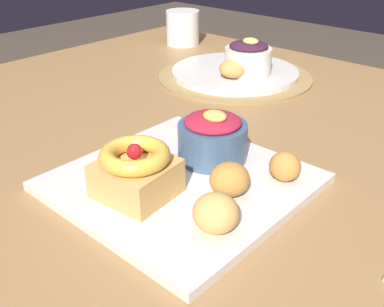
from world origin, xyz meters
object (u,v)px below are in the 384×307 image
object	(u,v)px
back_pastry	(233,69)
coffee_mug	(183,28)
fritter_middle	(229,179)
fritter_back	(216,213)
fritter_front	(285,166)
back_plate	(235,72)
cake_slice	(136,171)
berry_ramekin	(212,137)
back_ramekin	(248,57)
front_plate	(182,182)

from	to	relation	value
back_pastry	coffee_mug	distance (m)	0.35
fritter_middle	fritter_back	bearing A→B (deg)	-63.53
fritter_front	coffee_mug	size ratio (longest dim) A/B	0.46
back_plate	coffee_mug	distance (m)	0.31
back_plate	coffee_mug	bearing A→B (deg)	154.53
cake_slice	berry_ramekin	distance (m)	0.13
fritter_middle	fritter_back	world-z (taller)	fritter_back
cake_slice	back_ramekin	bearing A→B (deg)	110.26
front_plate	cake_slice	size ratio (longest dim) A/B	3.07
cake_slice	coffee_mug	world-z (taller)	coffee_mug
berry_ramekin	back_ramekin	size ratio (longest dim) A/B	0.97
fritter_front	cake_slice	bearing A→B (deg)	-127.42
berry_ramekin	coffee_mug	distance (m)	0.68
fritter_back	back_plate	xyz separation A→B (m)	(-0.32, 0.46, -0.02)
front_plate	fritter_back	distance (m)	0.12
coffee_mug	cake_slice	bearing A→B (deg)	-51.10
back_plate	back_pastry	xyz separation A→B (m)	(0.03, -0.05, 0.02)
fritter_front	back_pastry	world-z (taller)	back_pastry
back_pastry	coffee_mug	bearing A→B (deg)	149.85
fritter_back	back_plate	size ratio (longest dim) A/B	0.19
back_plate	back_ramekin	distance (m)	0.05
front_plate	back_ramekin	xyz separation A→B (m)	(-0.19, 0.40, 0.04)
berry_ramekin	fritter_middle	world-z (taller)	berry_ramekin
cake_slice	fritter_back	world-z (taller)	cake_slice
fritter_front	back_plate	bearing A→B (deg)	135.23
fritter_front	fritter_back	size ratio (longest dim) A/B	0.80
back_plate	front_plate	bearing A→B (deg)	-61.39
berry_ramekin	fritter_back	distance (m)	0.16
berry_ramekin	coffee_mug	bearing A→B (deg)	136.49
front_plate	cake_slice	xyz separation A→B (m)	(-0.01, -0.06, 0.04)
front_plate	coffee_mug	distance (m)	0.73
berry_ramekin	back_pastry	xyz separation A→B (m)	(-0.18, 0.29, -0.01)
front_plate	fritter_back	size ratio (longest dim) A/B	5.61
back_pastry	front_plate	bearing A→B (deg)	-61.89
front_plate	coffee_mug	bearing A→B (deg)	132.92
cake_slice	fritter_front	size ratio (longest dim) A/B	2.27
cake_slice	back_plate	distance (m)	0.51
fritter_back	back_ramekin	distance (m)	0.54
fritter_front	fritter_middle	world-z (taller)	fritter_middle
fritter_front	front_plate	bearing A→B (deg)	-139.47
fritter_middle	front_plate	bearing A→B (deg)	-170.30
cake_slice	berry_ramekin	bearing A→B (deg)	86.16
front_plate	back_pastry	distance (m)	0.40
fritter_front	coffee_mug	world-z (taller)	coffee_mug
back_ramekin	coffee_mug	size ratio (longest dim) A/B	1.10
berry_ramekin	back_pastry	distance (m)	0.34
back_plate	back_ramekin	xyz separation A→B (m)	(0.03, -0.00, 0.04)
back_plate	fritter_back	bearing A→B (deg)	-54.93
fritter_front	back_ramekin	xyz separation A→B (m)	(-0.29, 0.31, 0.02)
cake_slice	front_plate	bearing A→B (deg)	77.40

